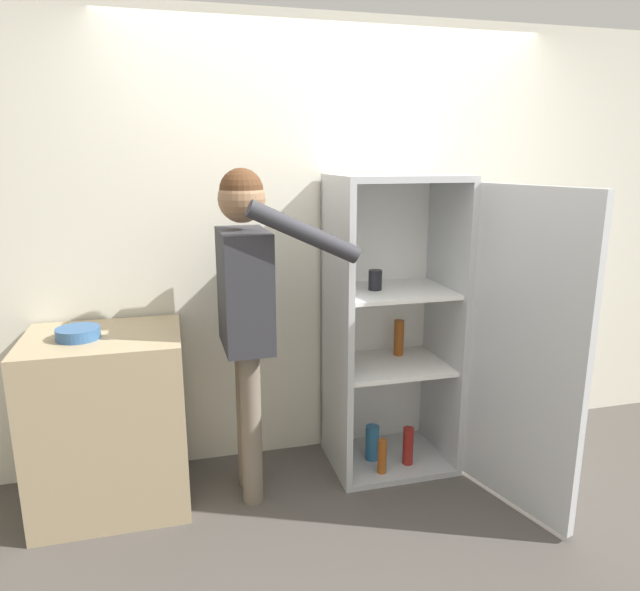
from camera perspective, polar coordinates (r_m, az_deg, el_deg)
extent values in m
plane|color=#4C4742|center=(3.02, 6.58, -22.63)|extent=(12.00, 12.00, 0.00)
cube|color=silver|center=(3.40, 1.21, 5.08)|extent=(7.00, 0.06, 2.55)
cube|color=#B7BABC|center=(3.61, 6.79, -15.75)|extent=(0.69, 0.55, 0.04)
cube|color=#B7BABC|center=(3.14, 7.66, 11.60)|extent=(0.69, 0.55, 0.04)
cube|color=white|center=(3.51, 5.64, -1.86)|extent=(0.69, 0.03, 1.62)
cube|color=#B7BABC|center=(3.18, 1.65, -3.49)|extent=(0.04, 0.55, 1.62)
cube|color=#B7BABC|center=(3.41, 12.35, -2.58)|extent=(0.03, 0.55, 1.62)
cube|color=white|center=(3.36, 7.07, -6.91)|extent=(0.62, 0.48, 0.02)
cube|color=white|center=(3.23, 7.30, 0.42)|extent=(0.62, 0.48, 0.02)
cube|color=#B7BABC|center=(2.99, 19.87, -5.47)|extent=(0.23, 0.68, 1.62)
cylinder|color=teal|center=(3.50, 5.24, -14.44)|extent=(0.08, 0.08, 0.21)
cylinder|color=#9E4C19|center=(3.37, 6.22, -15.71)|extent=(0.05, 0.05, 0.20)
cylinder|color=#9E4C19|center=(3.46, 7.89, -4.20)|extent=(0.06, 0.06, 0.22)
cylinder|color=black|center=(3.19, 5.54, 1.55)|extent=(0.08, 0.08, 0.11)
cylinder|color=maroon|center=(3.47, 8.80, -14.63)|extent=(0.06, 0.06, 0.23)
cylinder|color=#726656|center=(3.20, -7.37, -11.71)|extent=(0.11, 0.11, 0.84)
cylinder|color=#726656|center=(3.04, -6.88, -13.05)|extent=(0.11, 0.11, 0.84)
cube|color=#2D2D33|center=(2.88, -7.55, 0.60)|extent=(0.24, 0.42, 0.60)
sphere|color=#8C6647|center=(2.81, -7.84, 9.55)|extent=(0.23, 0.23, 0.23)
sphere|color=#4C2D19|center=(2.81, -7.87, 10.38)|extent=(0.21, 0.21, 0.21)
cylinder|color=#2D2D33|center=(3.11, -8.17, 1.01)|extent=(0.08, 0.08, 0.56)
cylinder|color=#2D2D33|center=(2.64, -1.56, 6.31)|extent=(0.55, 0.09, 0.31)
cube|color=tan|center=(3.19, -20.29, -11.68)|extent=(0.76, 0.60, 0.93)
cylinder|color=#335B8E|center=(3.01, -23.04, -3.49)|extent=(0.21, 0.21, 0.06)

